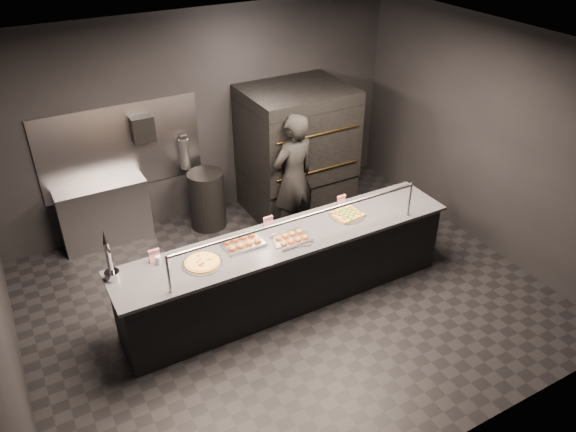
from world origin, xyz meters
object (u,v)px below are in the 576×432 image
(round_pizza, at_px, (202,263))
(square_pizza, at_px, (347,214))
(pizza_oven, at_px, (296,150))
(slider_tray_a, at_px, (242,242))
(slider_tray_b, at_px, (291,238))
(service_counter, at_px, (288,268))
(beer_tap, at_px, (110,265))
(fire_extinguisher, at_px, (185,153))
(worker, at_px, (293,178))
(prep_shelf, at_px, (105,215))
(towel_dispenser, at_px, (142,129))
(trash_bin, at_px, (207,200))

(round_pizza, bearing_deg, square_pizza, 1.84)
(pizza_oven, height_order, slider_tray_a, pizza_oven)
(slider_tray_a, distance_m, slider_tray_b, 0.56)
(service_counter, distance_m, beer_tap, 2.06)
(fire_extinguisher, bearing_deg, pizza_oven, -17.89)
(square_pizza, relative_size, worker, 0.23)
(round_pizza, bearing_deg, beer_tap, 166.61)
(fire_extinguisher, height_order, beer_tap, beer_tap)
(prep_shelf, bearing_deg, square_pizza, -42.86)
(fire_extinguisher, relative_size, slider_tray_a, 1.07)
(service_counter, height_order, pizza_oven, pizza_oven)
(towel_dispenser, xyz_separation_m, round_pizza, (-0.15, -2.40, -0.61))
(round_pizza, xyz_separation_m, worker, (1.81, 1.23, -0.01))
(slider_tray_a, distance_m, worker, 1.68)
(towel_dispenser, relative_size, slider_tray_b, 0.73)
(round_pizza, relative_size, trash_bin, 0.51)
(fire_extinguisher, xyz_separation_m, worker, (1.11, -1.19, -0.14))
(beer_tap, distance_m, square_pizza, 2.81)
(fire_extinguisher, relative_size, trash_bin, 0.59)
(trash_bin, distance_m, worker, 1.37)
(beer_tap, bearing_deg, slider_tray_a, -3.16)
(round_pizza, distance_m, slider_tray_b, 1.05)
(slider_tray_b, relative_size, worker, 0.26)
(beer_tap, height_order, worker, worker)
(square_pizza, bearing_deg, round_pizza, -178.16)
(prep_shelf, height_order, beer_tap, beer_tap)
(beer_tap, distance_m, worker, 2.90)
(pizza_oven, relative_size, trash_bin, 2.22)
(beer_tap, bearing_deg, towel_dispenser, 64.39)
(pizza_oven, xyz_separation_m, worker, (-0.44, -0.69, -0.04))
(round_pizza, bearing_deg, trash_bin, 67.60)
(service_counter, height_order, round_pizza, service_counter)
(slider_tray_b, bearing_deg, prep_shelf, 123.63)
(pizza_oven, height_order, beer_tap, pizza_oven)
(beer_tap, distance_m, round_pizza, 0.94)
(service_counter, relative_size, slider_tray_a, 8.65)
(slider_tray_a, relative_size, square_pizza, 1.13)
(slider_tray_b, bearing_deg, towel_dispenser, 109.98)
(pizza_oven, relative_size, slider_tray_b, 4.01)
(square_pizza, height_order, trash_bin, square_pizza)
(service_counter, distance_m, slider_tray_a, 0.72)
(prep_shelf, height_order, slider_tray_b, slider_tray_b)
(pizza_oven, distance_m, fire_extinguisher, 1.63)
(square_pizza, bearing_deg, prep_shelf, 137.14)
(service_counter, bearing_deg, pizza_oven, 57.73)
(towel_dispenser, bearing_deg, pizza_oven, -13.14)
(service_counter, distance_m, pizza_oven, 2.30)
(service_counter, distance_m, towel_dispenser, 2.78)
(towel_dispenser, xyz_separation_m, square_pizza, (1.75, -2.34, -0.61))
(worker, bearing_deg, round_pizza, 24.00)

